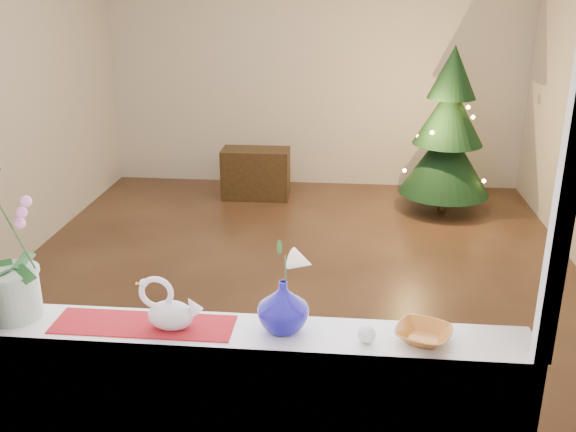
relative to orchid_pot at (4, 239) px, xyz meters
name	(u,v)px	position (x,y,z in m)	size (l,w,h in m)	color
ground	(294,278)	(0.90, 2.35, -1.25)	(5.00, 5.00, 0.00)	#311D14
wall_back	(315,62)	(0.90, 4.85, 0.10)	(4.50, 0.10, 2.70)	beige
wall_front	(231,238)	(0.90, -0.15, 0.10)	(4.50, 0.10, 2.70)	beige
windowsill	(241,335)	(0.90, -0.02, -0.35)	(2.20, 0.26, 0.04)	white
window_frame	(230,135)	(0.90, -0.12, 0.45)	(2.22, 0.06, 1.60)	white
runner	(144,324)	(0.52, -0.02, -0.33)	(0.70, 0.20, 0.01)	maroon
orchid_pot	(4,239)	(0.00, 0.00, 0.00)	(0.23, 0.23, 0.66)	silver
swan	(170,305)	(0.64, -0.03, -0.23)	(0.24, 0.11, 0.20)	silver
blue_vase	(283,302)	(1.06, 0.00, -0.21)	(0.22, 0.22, 0.23)	#0B0667
lily	(283,252)	(1.06, 0.00, -0.01)	(0.13, 0.07, 0.18)	white
paperweight	(367,334)	(1.38, -0.06, -0.30)	(0.07, 0.07, 0.07)	silver
amber_dish	(423,335)	(1.59, -0.03, -0.31)	(0.17, 0.17, 0.04)	#AA6021
xmas_tree	(448,131)	(2.24, 4.05, -0.44)	(0.88, 0.88, 1.61)	black
side_table	(256,174)	(0.33, 4.27, -0.99)	(0.70, 0.35, 0.52)	black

